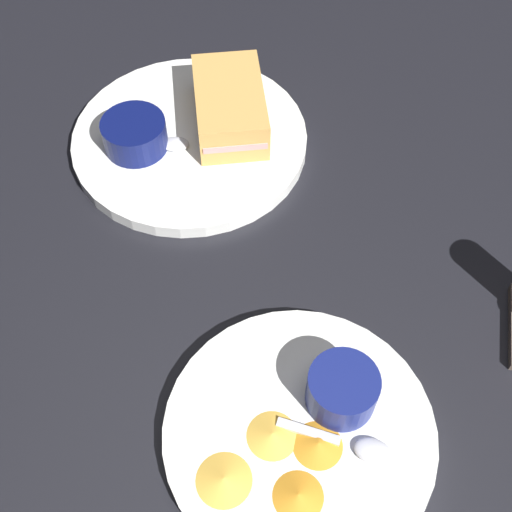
% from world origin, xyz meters
% --- Properties ---
extents(ground_plane, '(1.10, 1.10, 0.03)m').
position_xyz_m(ground_plane, '(0.00, 0.00, -0.01)').
color(ground_plane, black).
extents(plate_sandwich_main, '(0.27, 0.27, 0.02)m').
position_xyz_m(plate_sandwich_main, '(-0.04, -0.11, 0.01)').
color(plate_sandwich_main, white).
rests_on(plate_sandwich_main, ground_plane).
extents(sandwich_half_near, '(0.15, 0.11, 0.05)m').
position_xyz_m(sandwich_half_near, '(-0.07, -0.07, 0.04)').
color(sandwich_half_near, tan).
rests_on(sandwich_half_near, plate_sandwich_main).
extents(ramekin_dark_sauce, '(0.07, 0.07, 0.04)m').
position_xyz_m(ramekin_dark_sauce, '(-0.01, -0.17, 0.03)').
color(ramekin_dark_sauce, '#0C144C').
rests_on(ramekin_dark_sauce, plate_sandwich_main).
extents(spoon_by_dark_ramekin, '(0.03, 0.10, 0.01)m').
position_xyz_m(spoon_by_dark_ramekin, '(-0.02, -0.11, 0.02)').
color(spoon_by_dark_ramekin, silver).
rests_on(spoon_by_dark_ramekin, plate_sandwich_main).
extents(plate_chips_companion, '(0.23, 0.23, 0.02)m').
position_xyz_m(plate_chips_companion, '(0.27, 0.07, 0.01)').
color(plate_chips_companion, white).
rests_on(plate_chips_companion, ground_plane).
extents(ramekin_light_gravy, '(0.06, 0.06, 0.04)m').
position_xyz_m(ramekin_light_gravy, '(0.24, 0.10, 0.04)').
color(ramekin_light_gravy, navy).
rests_on(ramekin_light_gravy, plate_chips_companion).
extents(spoon_by_gravy_ramekin, '(0.03, 0.10, 0.01)m').
position_xyz_m(spoon_by_gravy_ramekin, '(0.28, 0.12, 0.02)').
color(spoon_by_gravy_ramekin, silver).
rests_on(spoon_by_gravy_ramekin, plate_chips_companion).
extents(plantain_chip_scatter, '(0.10, 0.12, 0.01)m').
position_xyz_m(plantain_chip_scatter, '(0.30, 0.06, 0.02)').
color(plantain_chip_scatter, gold).
rests_on(plantain_chip_scatter, plate_chips_companion).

